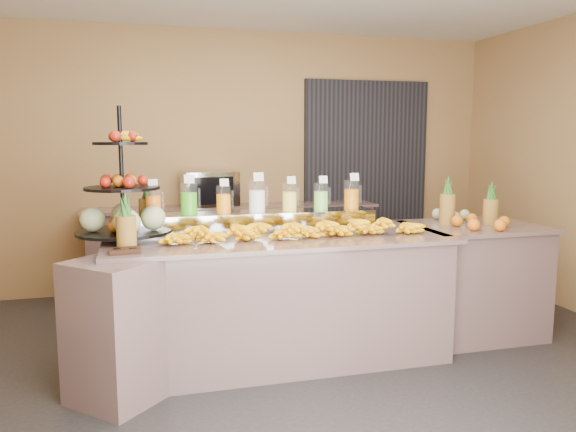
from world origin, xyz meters
name	(u,v)px	position (x,y,z in m)	size (l,w,h in m)	color
ground	(290,373)	(0.00, 0.00, 0.00)	(6.00, 6.00, 0.00)	black
room_envelope	(287,109)	(0.19, 0.79, 1.88)	(6.04, 5.02, 2.82)	olive
buffet_counter	(266,300)	(-0.12, 0.26, 0.47)	(2.75, 1.25, 0.93)	#A17774
right_counter	(472,279)	(1.70, 0.40, 0.47)	(1.08, 0.88, 0.93)	#A17774
back_ledge	(235,248)	(0.00, 2.25, 0.47)	(3.10, 0.55, 0.93)	#A17774
pitcher_tray	(257,221)	(-0.11, 0.58, 1.01)	(1.85, 0.30, 0.15)	gray
juice_pitcher_orange_a	(153,203)	(-0.89, 0.58, 1.17)	(0.12, 0.12, 0.28)	silver
juice_pitcher_green	(189,200)	(-0.63, 0.58, 1.18)	(0.13, 0.13, 0.31)	silver
juice_pitcher_orange_b	(224,201)	(-0.37, 0.58, 1.17)	(0.11, 0.12, 0.27)	silver
juice_pitcher_milk	(257,198)	(-0.11, 0.58, 1.19)	(0.13, 0.14, 0.32)	silver
juice_pitcher_lemon	(289,198)	(0.15, 0.58, 1.18)	(0.12, 0.12, 0.28)	silver
juice_pitcher_lime	(321,198)	(0.41, 0.58, 1.18)	(0.12, 0.12, 0.28)	silver
juice_pitcher_orange_c	(351,196)	(0.67, 0.58, 1.18)	(0.12, 0.13, 0.30)	silver
banana_heap	(295,227)	(0.10, 0.23, 1.00)	(1.93, 0.17, 0.16)	#E9B10B
fruit_stand	(130,206)	(-1.05, 0.47, 1.17)	(0.76, 0.76, 0.94)	black
condiment_caddy	(125,251)	(-1.09, -0.04, 0.94)	(0.19, 0.14, 0.03)	black
pineapple_left_a	(126,228)	(-1.08, 0.10, 1.07)	(0.13, 0.13, 0.38)	brown
pineapple_left_b	(148,212)	(-0.92, 0.70, 1.09)	(0.14, 0.14, 0.42)	brown
right_fruit_pile	(474,216)	(1.66, 0.36, 1.01)	(0.48, 0.45, 0.25)	brown
oven_warmer	(209,189)	(-0.26, 2.25, 1.12)	(0.56, 0.39, 0.37)	gray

